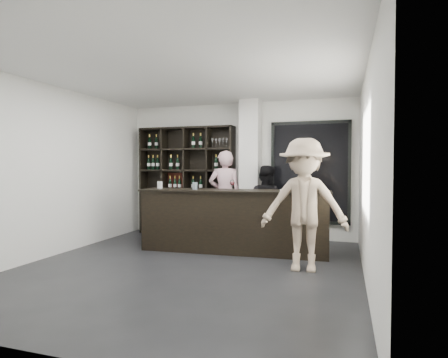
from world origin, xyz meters
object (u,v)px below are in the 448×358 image
(wine_shelf, at_px, (186,181))
(taster_pink, at_px, (225,195))
(taster_black, at_px, (266,204))
(customer, at_px, (304,205))
(tasting_counter, at_px, (233,221))

(wine_shelf, relative_size, taster_pink, 1.29)
(wine_shelf, height_order, taster_black, wine_shelf)
(customer, bearing_deg, taster_black, 115.48)
(wine_shelf, bearing_deg, tasting_counter, -41.93)
(taster_pink, xyz_separation_m, taster_black, (0.87, -0.03, -0.15))
(wine_shelf, height_order, taster_pink, wine_shelf)
(wine_shelf, xyz_separation_m, taster_pink, (1.00, -0.29, -0.27))
(tasting_counter, distance_m, customer, 1.60)
(customer, bearing_deg, taster_pink, 132.45)
(taster_black, height_order, customer, customer)
(tasting_counter, bearing_deg, taster_pink, 111.88)
(tasting_counter, bearing_deg, customer, -35.35)
(wine_shelf, distance_m, customer, 3.56)
(taster_black, bearing_deg, customer, 133.57)
(taster_black, bearing_deg, taster_pink, 14.64)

